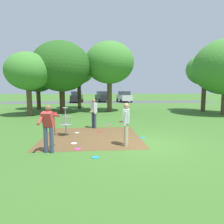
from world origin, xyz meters
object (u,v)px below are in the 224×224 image
(tree_mid_center, at_px, (28,71))
(frisbee_by_tee, at_px, (78,149))
(disc_golf_basket, at_px, (64,120))
(tree_near_right, at_px, (61,67))
(frisbee_mid_grass, at_px, (108,125))
(player_foreground_watching, at_px, (48,125))
(frisbee_scattered_a, at_px, (143,138))
(player_throwing, at_px, (126,122))
(frisbee_scattered_b, at_px, (74,143))
(tree_far_center, at_px, (109,63))
(parked_car_center_left, at_px, (102,97))
(frisbee_far_left, at_px, (95,157))
(tree_near_left, at_px, (38,77))
(tree_mid_right, at_px, (205,70))
(parked_car_center_right, at_px, (124,97))
(frisbee_near_basket, at_px, (100,131))
(parked_car_leftmost, at_px, (77,97))
(tree_far_left, at_px, (79,72))
(player_waiting_left, at_px, (94,112))
(frisbee_far_right, at_px, (77,133))

(tree_mid_center, bearing_deg, frisbee_by_tee, -63.43)
(disc_golf_basket, relative_size, tree_near_right, 0.21)
(frisbee_mid_grass, xyz_separation_m, tree_mid_center, (-6.32, 4.69, 3.67))
(player_foreground_watching, bearing_deg, disc_golf_basket, 86.92)
(disc_golf_basket, height_order, frisbee_scattered_a, disc_golf_basket)
(player_throwing, bearing_deg, disc_golf_basket, 144.25)
(frisbee_mid_grass, xyz_separation_m, frisbee_scattered_b, (-1.68, -4.22, 0.00))
(tree_far_center, distance_m, parked_car_center_left, 15.09)
(frisbee_mid_grass, height_order, tree_mid_center, tree_mid_center)
(parked_car_center_left, bearing_deg, frisbee_far_left, -92.31)
(tree_far_center, bearing_deg, player_foreground_watching, -103.42)
(disc_golf_basket, distance_m, tree_near_left, 13.89)
(tree_mid_right, bearing_deg, tree_far_center, 175.81)
(frisbee_by_tee, height_order, tree_mid_right, tree_mid_right)
(frisbee_by_tee, xyz_separation_m, parked_car_center_right, (5.51, 26.32, 0.91))
(frisbee_near_basket, xyz_separation_m, tree_mid_center, (-5.75, 6.66, 3.67))
(disc_golf_basket, height_order, player_foreground_watching, player_foreground_watching)
(tree_far_center, xyz_separation_m, parked_car_leftmost, (-4.56, 13.75, -3.85))
(frisbee_mid_grass, xyz_separation_m, frisbee_scattered_a, (1.40, -3.48, 0.00))
(frisbee_by_tee, relative_size, parked_car_leftmost, 0.06)
(frisbee_mid_grass, height_order, tree_far_left, tree_far_left)
(player_foreground_watching, height_order, tree_mid_right, tree_mid_right)
(player_throwing, relative_size, frisbee_far_left, 6.88)
(tree_mid_center, bearing_deg, tree_near_right, 36.84)
(player_waiting_left, xyz_separation_m, tree_mid_right, (10.85, 7.65, 3.14))
(frisbee_far_left, distance_m, frisbee_scattered_b, 1.99)
(frisbee_mid_grass, relative_size, parked_car_center_right, 0.06)
(tree_near_left, height_order, tree_near_right, tree_near_right)
(parked_car_center_right, bearing_deg, tree_near_right, -118.25)
(player_foreground_watching, xyz_separation_m, tree_mid_right, (12.40, 11.98, 3.13))
(frisbee_scattered_b, distance_m, tree_mid_center, 10.69)
(tree_mid_right, relative_size, parked_car_leftmost, 1.35)
(player_waiting_left, bearing_deg, player_foreground_watching, -109.73)
(disc_golf_basket, xyz_separation_m, frisbee_near_basket, (1.73, 0.75, -0.74))
(disc_golf_basket, xyz_separation_m, tree_near_left, (-4.78, 12.75, 2.75))
(frisbee_scattered_a, xyz_separation_m, tree_mid_center, (-7.72, 8.17, 3.67))
(frisbee_mid_grass, relative_size, frisbee_far_right, 1.06)
(frisbee_by_tee, relative_size, frisbee_far_right, 1.08)
(frisbee_near_basket, bearing_deg, frisbee_far_right, -168.83)
(player_waiting_left, relative_size, frisbee_by_tee, 6.71)
(frisbee_by_tee, bearing_deg, tree_far_center, 80.58)
(frisbee_mid_grass, relative_size, parked_car_leftmost, 0.06)
(frisbee_scattered_a, distance_m, parked_car_center_right, 24.94)
(player_throwing, distance_m, frisbee_near_basket, 3.05)
(player_throwing, relative_size, parked_car_center_right, 0.39)
(tree_far_left, bearing_deg, frisbee_near_basket, -80.55)
(frisbee_mid_grass, distance_m, parked_car_leftmost, 21.49)
(frisbee_scattered_b, bearing_deg, parked_car_leftmost, 95.17)
(frisbee_scattered_a, height_order, parked_car_center_left, parked_car_center_left)
(tree_near_left, bearing_deg, parked_car_leftmost, 74.36)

